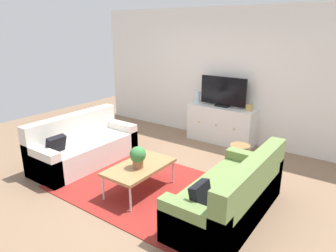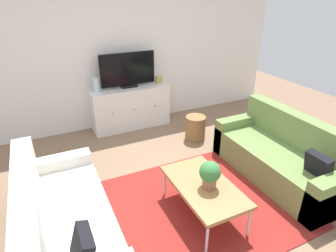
{
  "view_description": "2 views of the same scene",
  "coord_description": "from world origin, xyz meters",
  "px_view_note": "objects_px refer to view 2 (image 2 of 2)",
  "views": [
    {
      "loc": [
        2.71,
        -3.27,
        2.28
      ],
      "look_at": [
        0.0,
        0.5,
        0.79
      ],
      "focal_mm": 32.57,
      "sensor_mm": 36.0,
      "label": 1
    },
    {
      "loc": [
        -1.36,
        -2.35,
        2.33
      ],
      "look_at": [
        0.0,
        0.5,
        0.79
      ],
      "focal_mm": 30.12,
      "sensor_mm": 36.0,
      "label": 2
    }
  ],
  "objects_px": {
    "wicker_basket": "(195,128)",
    "mantel_clock": "(159,80)",
    "couch_right_side": "(283,157)",
    "coffee_table": "(204,187)",
    "flat_screen_tv": "(128,70)",
    "tv_console": "(130,107)",
    "couch_left_side": "(60,227)",
    "potted_plant": "(210,174)",
    "glass_vase": "(96,85)"
  },
  "relations": [
    {
      "from": "couch_right_side",
      "to": "wicker_basket",
      "type": "relative_size",
      "value": 4.51
    },
    {
      "from": "couch_right_side",
      "to": "wicker_basket",
      "type": "height_order",
      "value": "couch_right_side"
    },
    {
      "from": "couch_left_side",
      "to": "glass_vase",
      "type": "bearing_deg",
      "value": 68.46
    },
    {
      "from": "glass_vase",
      "to": "flat_screen_tv",
      "type": "bearing_deg",
      "value": 1.98
    },
    {
      "from": "wicker_basket",
      "to": "tv_console",
      "type": "bearing_deg",
      "value": 130.99
    },
    {
      "from": "couch_left_side",
      "to": "couch_right_side",
      "type": "distance_m",
      "value": 2.87
    },
    {
      "from": "flat_screen_tv",
      "to": "coffee_table",
      "type": "bearing_deg",
      "value": -90.45
    },
    {
      "from": "tv_console",
      "to": "flat_screen_tv",
      "type": "relative_size",
      "value": 1.43
    },
    {
      "from": "couch_right_side",
      "to": "mantel_clock",
      "type": "xyz_separation_m",
      "value": [
        -0.78,
        2.37,
        0.54
      ]
    },
    {
      "from": "tv_console",
      "to": "glass_vase",
      "type": "relative_size",
      "value": 5.79
    },
    {
      "from": "glass_vase",
      "to": "potted_plant",
      "type": "bearing_deg",
      "value": -77.41
    },
    {
      "from": "glass_vase",
      "to": "mantel_clock",
      "type": "bearing_deg",
      "value": 0.0
    },
    {
      "from": "flat_screen_tv",
      "to": "mantel_clock",
      "type": "height_order",
      "value": "flat_screen_tv"
    },
    {
      "from": "tv_console",
      "to": "flat_screen_tv",
      "type": "bearing_deg",
      "value": 90.0
    },
    {
      "from": "couch_right_side",
      "to": "potted_plant",
      "type": "distance_m",
      "value": 1.4
    },
    {
      "from": "couch_left_side",
      "to": "tv_console",
      "type": "bearing_deg",
      "value": 57.45
    },
    {
      "from": "mantel_clock",
      "to": "couch_left_side",
      "type": "bearing_deg",
      "value": -131.4
    },
    {
      "from": "coffee_table",
      "to": "tv_console",
      "type": "relative_size",
      "value": 0.75
    },
    {
      "from": "coffee_table",
      "to": "couch_left_side",
      "type": "bearing_deg",
      "value": 173.17
    },
    {
      "from": "couch_right_side",
      "to": "coffee_table",
      "type": "distance_m",
      "value": 1.39
    },
    {
      "from": "glass_vase",
      "to": "tv_console",
      "type": "bearing_deg",
      "value": -0.0
    },
    {
      "from": "coffee_table",
      "to": "mantel_clock",
      "type": "distance_m",
      "value": 2.66
    },
    {
      "from": "tv_console",
      "to": "mantel_clock",
      "type": "relative_size",
      "value": 10.74
    },
    {
      "from": "couch_left_side",
      "to": "wicker_basket",
      "type": "distance_m",
      "value": 2.74
    },
    {
      "from": "glass_vase",
      "to": "wicker_basket",
      "type": "relative_size",
      "value": 0.59
    },
    {
      "from": "couch_left_side",
      "to": "glass_vase",
      "type": "xyz_separation_m",
      "value": [
        0.94,
        2.37,
        0.6
      ]
    },
    {
      "from": "tv_console",
      "to": "potted_plant",
      "type": "bearing_deg",
      "value": -89.89
    },
    {
      "from": "couch_right_side",
      "to": "wicker_basket",
      "type": "xyz_separation_m",
      "value": [
        -0.53,
        1.42,
        -0.08
      ]
    },
    {
      "from": "couch_right_side",
      "to": "coffee_table",
      "type": "bearing_deg",
      "value": -172.57
    },
    {
      "from": "potted_plant",
      "to": "glass_vase",
      "type": "relative_size",
      "value": 1.29
    },
    {
      "from": "tv_console",
      "to": "glass_vase",
      "type": "xyz_separation_m",
      "value": [
        -0.58,
        0.0,
        0.5
      ]
    },
    {
      "from": "potted_plant",
      "to": "flat_screen_tv",
      "type": "distance_m",
      "value": 2.67
    },
    {
      "from": "coffee_table",
      "to": "wicker_basket",
      "type": "xyz_separation_m",
      "value": [
        0.85,
        1.6,
        -0.18
      ]
    },
    {
      "from": "wicker_basket",
      "to": "flat_screen_tv",
      "type": "bearing_deg",
      "value": 130.4
    },
    {
      "from": "couch_left_side",
      "to": "coffee_table",
      "type": "xyz_separation_m",
      "value": [
        1.5,
        -0.18,
        0.1
      ]
    },
    {
      "from": "potted_plant",
      "to": "tv_console",
      "type": "distance_m",
      "value": 2.62
    },
    {
      "from": "flat_screen_tv",
      "to": "glass_vase",
      "type": "bearing_deg",
      "value": -178.02
    },
    {
      "from": "potted_plant",
      "to": "mantel_clock",
      "type": "height_order",
      "value": "mantel_clock"
    },
    {
      "from": "couch_right_side",
      "to": "glass_vase",
      "type": "relative_size",
      "value": 7.68
    },
    {
      "from": "potted_plant",
      "to": "wicker_basket",
      "type": "distance_m",
      "value": 1.89
    },
    {
      "from": "couch_left_side",
      "to": "couch_right_side",
      "type": "xyz_separation_m",
      "value": [
        2.87,
        0.0,
        0.0
      ]
    },
    {
      "from": "glass_vase",
      "to": "coffee_table",
      "type": "bearing_deg",
      "value": -77.68
    },
    {
      "from": "wicker_basket",
      "to": "mantel_clock",
      "type": "bearing_deg",
      "value": 104.63
    },
    {
      "from": "potted_plant",
      "to": "tv_console",
      "type": "height_order",
      "value": "tv_console"
    },
    {
      "from": "flat_screen_tv",
      "to": "glass_vase",
      "type": "relative_size",
      "value": 4.05
    },
    {
      "from": "glass_vase",
      "to": "wicker_basket",
      "type": "bearing_deg",
      "value": -34.11
    },
    {
      "from": "coffee_table",
      "to": "flat_screen_tv",
      "type": "bearing_deg",
      "value": 89.55
    },
    {
      "from": "coffee_table",
      "to": "mantel_clock",
      "type": "height_order",
      "value": "mantel_clock"
    },
    {
      "from": "potted_plant",
      "to": "couch_left_side",
      "type": "bearing_deg",
      "value": 171.14
    },
    {
      "from": "couch_right_side",
      "to": "tv_console",
      "type": "distance_m",
      "value": 2.73
    }
  ]
}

